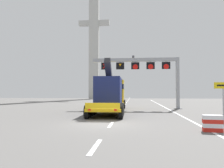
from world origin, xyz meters
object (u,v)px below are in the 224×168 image
at_px(heavy_haul_truck_yellow, 111,93).
at_px(bridge_pylon_distant, 94,36).
at_px(overhead_lane_gantry, 146,67).
at_px(exit_sign_yellow, 223,92).
at_px(crash_barrier_striped, 212,123).

height_order(heavy_haul_truck_yellow, bridge_pylon_distant, bridge_pylon_distant).
xyz_separation_m(overhead_lane_gantry, exit_sign_yellow, (5.23, -11.21, -3.12)).
bearing_deg(exit_sign_yellow, crash_barrier_striped, -116.61).
xyz_separation_m(overhead_lane_gantry, crash_barrier_striped, (2.78, -16.09, -4.80)).
relative_size(heavy_haul_truck_yellow, crash_barrier_striped, 13.34).
distance_m(heavy_haul_truck_yellow, bridge_pylon_distant, 43.60).
bearing_deg(overhead_lane_gantry, crash_barrier_striped, -80.20).
height_order(heavy_haul_truck_yellow, crash_barrier_striped, heavy_haul_truck_yellow).
relative_size(exit_sign_yellow, crash_barrier_striped, 2.72).
distance_m(overhead_lane_gantry, heavy_haul_truck_yellow, 6.43).
bearing_deg(exit_sign_yellow, bridge_pylon_distant, 111.43).
distance_m(exit_sign_yellow, crash_barrier_striped, 5.72).
bearing_deg(crash_barrier_striped, heavy_haul_truck_yellow, 118.96).
distance_m(exit_sign_yellow, bridge_pylon_distant, 52.76).
bearing_deg(bridge_pylon_distant, overhead_lane_gantry, -69.74).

